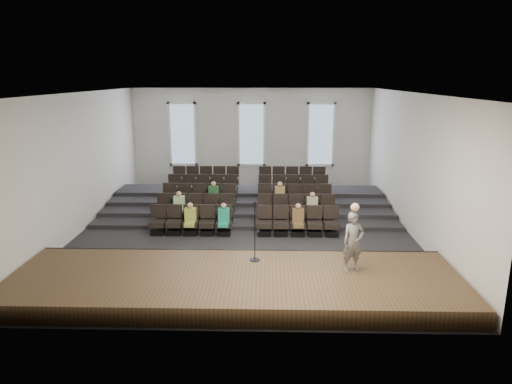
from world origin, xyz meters
TOP-DOWN VIEW (x-y plane):
  - ground at (0.00, 0.00)m, footprint 14.00×14.00m
  - ceiling at (0.00, 0.00)m, footprint 12.00×14.00m
  - wall_back at (0.00, 7.02)m, footprint 12.00×0.04m
  - wall_front at (0.00, -7.02)m, footprint 12.00×0.04m
  - wall_left at (-6.02, 0.00)m, footprint 0.04×14.00m
  - wall_right at (6.02, 0.00)m, footprint 0.04×14.00m
  - stage at (0.00, -5.10)m, footprint 11.80×3.60m
  - stage_lip at (0.00, -3.33)m, footprint 11.80×0.06m
  - risers at (0.00, 3.17)m, footprint 11.80×4.80m
  - seating_rows at (-0.00, 1.54)m, footprint 6.80×4.70m
  - windows at (0.00, 6.95)m, footprint 8.44×0.10m
  - audience at (-0.10, 0.30)m, footprint 5.45×2.64m
  - speaker at (3.10, -4.72)m, footprint 0.67×0.53m
  - mic_stand at (0.49, -4.09)m, footprint 0.29×0.29m

SIDE VIEW (x-z plane):
  - ground at x=0.00m, z-range 0.00..0.00m
  - risers at x=0.00m, z-range -0.10..0.50m
  - stage at x=0.00m, z-range 0.00..0.50m
  - stage_lip at x=0.00m, z-range -0.01..0.51m
  - seating_rows at x=0.00m, z-range -0.15..1.52m
  - audience at x=-0.10m, z-range 0.26..1.36m
  - mic_stand at x=0.49m, z-range 0.15..1.87m
  - speaker at x=3.10m, z-range 0.50..2.12m
  - wall_back at x=0.00m, z-range 0.00..5.00m
  - wall_front at x=0.00m, z-range 0.00..5.00m
  - wall_left at x=-6.02m, z-range 0.00..5.00m
  - wall_right at x=6.02m, z-range 0.00..5.00m
  - windows at x=0.00m, z-range 1.08..4.32m
  - ceiling at x=0.00m, z-range 5.00..5.02m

